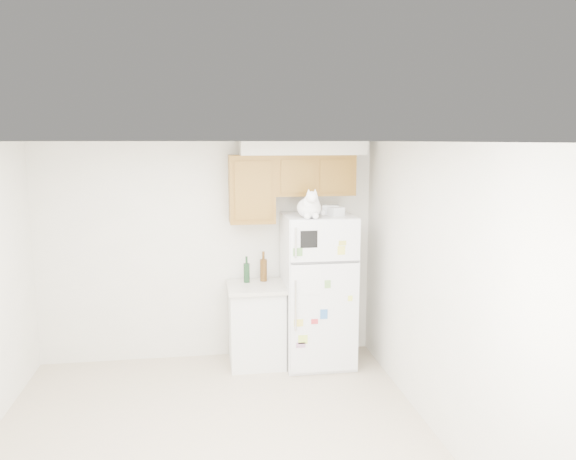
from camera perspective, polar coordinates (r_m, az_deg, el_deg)
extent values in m
cube|color=tan|center=(5.05, -7.56, -20.87)|extent=(3.80, 4.00, 0.01)
cube|color=white|center=(6.50, -8.17, -2.17)|extent=(3.80, 0.04, 2.50)
cube|color=white|center=(2.69, -7.18, -18.96)|extent=(3.80, 0.04, 2.50)
cube|color=white|center=(4.95, 14.79, -5.97)|extent=(0.04, 4.00, 2.50)
cube|color=white|center=(4.38, -8.25, 8.85)|extent=(3.80, 4.00, 0.04)
cube|color=brown|center=(6.34, 2.63, 5.61)|extent=(0.90, 0.33, 0.45)
cube|color=brown|center=(6.25, -3.71, 4.17)|extent=(0.50, 0.33, 0.75)
cube|color=silver|center=(6.31, 1.50, 8.32)|extent=(1.40, 0.37, 0.15)
cube|color=white|center=(6.35, 3.04, -6.07)|extent=(0.76, 0.72, 1.70)
cube|color=white|center=(5.85, 3.84, -1.11)|extent=(0.74, 0.03, 0.44)
cube|color=white|center=(6.06, 3.76, -8.95)|extent=(0.74, 0.03, 1.19)
cube|color=#59595B|center=(5.90, 3.82, -3.26)|extent=(0.74, 0.03, 0.02)
cylinder|color=silver|center=(5.77, 0.80, -1.30)|extent=(0.02, 0.02, 0.32)
cylinder|color=silver|center=(5.92, 0.78, -7.69)|extent=(0.02, 0.02, 0.55)
cube|color=black|center=(5.80, 2.15, -0.95)|extent=(0.18, 0.00, 0.18)
cube|color=white|center=(5.90, 2.31, -5.25)|extent=(0.22, 0.00, 0.28)
cube|color=#D1343D|center=(6.03, 2.72, -9.27)|extent=(0.08, 0.00, 0.06)
cube|color=#E3ED53|center=(6.04, 6.34, -6.92)|extent=(0.05, 0.00, 0.06)
cube|color=#E9D752|center=(6.00, 1.08, -9.42)|extent=(0.10, 0.00, 0.08)
cube|color=#CFEE54|center=(6.07, 1.52, -11.06)|extent=(0.10, 0.00, 0.10)
cube|color=#EAE252|center=(5.89, 5.44, -2.07)|extent=(0.08, 0.00, 0.09)
cube|color=#356FBC|center=(6.02, 3.67, -8.53)|extent=(0.08, 0.00, 0.11)
cube|color=#76A854|center=(5.94, 4.05, -5.51)|extent=(0.07, 0.00, 0.09)
cube|color=gold|center=(5.88, 5.55, -1.32)|extent=(0.08, 0.00, 0.05)
cube|color=#5C9048|center=(5.80, 1.00, -2.26)|extent=(0.10, 0.00, 0.09)
cube|color=#A07298|center=(6.09, 1.30, -11.61)|extent=(0.10, 0.00, 0.06)
cube|color=white|center=(6.43, -3.22, -9.71)|extent=(0.60, 0.60, 0.88)
cube|color=beige|center=(6.28, -3.24, -5.79)|extent=(0.64, 0.64, 0.04)
ellipsoid|color=white|center=(5.95, 2.16, 2.25)|extent=(0.25, 0.34, 0.22)
ellipsoid|color=white|center=(5.85, 2.34, 2.61)|extent=(0.19, 0.15, 0.20)
sphere|color=white|center=(5.79, 2.44, 3.32)|extent=(0.13, 0.13, 0.13)
cone|color=white|center=(5.77, 2.12, 3.94)|extent=(0.04, 0.04, 0.05)
cone|color=white|center=(5.79, 2.78, 3.95)|extent=(0.04, 0.04, 0.05)
cone|color=#D88C8C|center=(5.77, 2.13, 3.89)|extent=(0.02, 0.02, 0.03)
cone|color=#D88C8C|center=(5.78, 2.79, 3.89)|extent=(0.02, 0.02, 0.03)
sphere|color=white|center=(5.74, 2.55, 3.07)|extent=(0.05, 0.05, 0.05)
sphere|color=white|center=(5.81, 1.98, 1.42)|extent=(0.07, 0.07, 0.07)
sphere|color=white|center=(5.83, 2.83, 1.44)|extent=(0.07, 0.07, 0.07)
cylinder|color=white|center=(6.09, 2.94, 1.76)|extent=(0.16, 0.22, 0.07)
cube|color=white|center=(6.26, 4.34, 2.10)|extent=(0.21, 0.17, 0.10)
cube|color=white|center=(6.13, 4.93, 1.90)|extent=(0.18, 0.16, 0.09)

